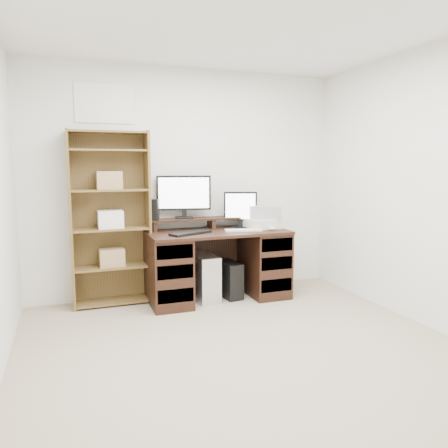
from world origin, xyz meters
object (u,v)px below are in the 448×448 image
desk (217,263)px  tower_silver (203,277)px  monitor_wide (184,195)px  printer (264,223)px  tower_black (229,279)px  monitor_small (240,208)px  bookshelf (110,217)px

desk → tower_silver: 0.21m
tower_silver → monitor_wide: bearing=122.8°
printer → tower_silver: (-0.72, 0.01, -0.56)m
tower_silver → tower_black: (0.29, -0.02, -0.05)m
tower_black → monitor_small: bearing=26.1°
printer → bookshelf: bearing=166.6°
desk → monitor_small: 0.67m
monitor_wide → tower_black: 1.06m
desk → printer: bearing=2.2°
monitor_small → printer: monitor_small is taller
monitor_wide → tower_silver: size_ratio=1.19×
tower_black → tower_silver: bearing=169.5°
monitor_small → tower_silver: monitor_small is taller
monitor_wide → printer: size_ratio=1.36×
monitor_wide → bookshelf: bearing=-166.8°
desk → tower_black: bearing=2.2°
monitor_small → tower_black: (-0.18, -0.11, -0.77)m
monitor_small → tower_silver: (-0.46, -0.09, -0.72)m
desk → tower_silver: bearing=169.5°
desk → tower_black: (0.14, 0.01, -0.19)m
monitor_small → tower_black: monitor_small is taller
desk → tower_silver: (-0.15, 0.03, -0.14)m
printer → tower_black: 0.74m
monitor_wide → desk: bearing=-25.6°
monitor_wide → bookshelf: size_ratio=0.33×
printer → tower_black: printer is taller
printer → tower_black: size_ratio=1.05×
printer → tower_silver: bearing=172.6°
tower_silver → tower_black: bearing=-8.7°
monitor_wide → tower_silver: bearing=-41.2°
monitor_wide → printer: bearing=-1.9°
desk → tower_black: size_ratio=3.67×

